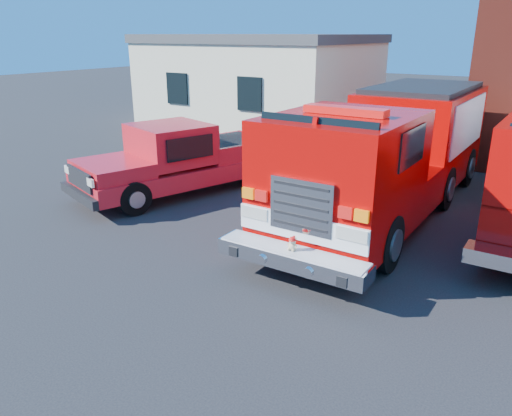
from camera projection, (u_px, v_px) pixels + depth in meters
The scene contains 4 objects.
ground at pixel (287, 249), 10.73m from camera, with size 100.00×100.00×0.00m, color black.
side_building at pixel (261, 80), 24.90m from camera, with size 10.20×8.20×4.35m.
fire_engine at pixel (391, 152), 12.49m from camera, with size 2.90×9.92×3.06m.
pickup_truck at pixel (181, 160), 14.36m from camera, with size 3.94×6.49×2.00m.
Camera 1 is at (4.84, -8.57, 4.40)m, focal length 35.00 mm.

